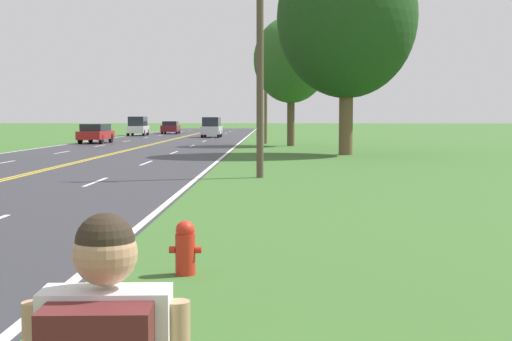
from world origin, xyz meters
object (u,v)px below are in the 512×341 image
at_px(car_red_hatchback_mid_far, 96,133).
at_px(car_maroon_sedan_horizon, 171,127).
at_px(fire_hydrant, 185,247).
at_px(car_white_van_distant, 138,126).
at_px(tree_behind_sign, 347,18).
at_px(car_silver_suv_receding, 212,127).
at_px(tree_mid_treeline, 291,60).

height_order(car_red_hatchback_mid_far, car_maroon_sedan_horizon, car_red_hatchback_mid_far).
bearing_deg(fire_hydrant, car_white_van_distant, 101.23).
height_order(tree_behind_sign, car_silver_suv_receding, tree_behind_sign).
bearing_deg(tree_behind_sign, tree_mid_treeline, 103.35).
bearing_deg(tree_mid_treeline, car_white_van_distant, 121.81).
distance_m(fire_hydrant, car_red_hatchback_mid_far, 46.23).
xyz_separation_m(tree_behind_sign, tree_mid_treeline, (-2.67, 11.23, -1.37)).
bearing_deg(tree_behind_sign, car_red_hatchback_mid_far, 138.40).
relative_size(tree_behind_sign, car_white_van_distant, 2.77).
xyz_separation_m(car_red_hatchback_mid_far, car_white_van_distant, (-0.68, 20.62, 0.22)).
bearing_deg(car_red_hatchback_mid_far, car_maroon_sedan_horizon, -0.89).
bearing_deg(car_maroon_sedan_horizon, fire_hydrant, -173.72).
height_order(fire_hydrant, car_maroon_sedan_horizon, car_maroon_sedan_horizon).
distance_m(car_silver_suv_receding, car_white_van_distant, 9.95).
bearing_deg(tree_behind_sign, car_maroon_sedan_horizon, 109.74).
height_order(tree_mid_treeline, car_silver_suv_receding, tree_mid_treeline).
xyz_separation_m(car_red_hatchback_mid_far, car_silver_suv_receding, (7.55, 15.02, 0.20)).
relative_size(tree_behind_sign, car_red_hatchback_mid_far, 2.71).
bearing_deg(car_silver_suv_receding, car_red_hatchback_mid_far, -25.67).
xyz_separation_m(car_red_hatchback_mid_far, car_maroon_sedan_horizon, (1.67, 28.35, -0.05)).
distance_m(fire_hydrant, tree_behind_sign, 30.39).
bearing_deg(car_red_hatchback_mid_far, car_white_van_distant, 4.36).
distance_m(tree_behind_sign, car_maroon_sedan_horizon, 46.97).
height_order(car_silver_suv_receding, car_maroon_sedan_horizon, car_silver_suv_receding).
relative_size(car_red_hatchback_mid_far, car_silver_suv_receding, 1.04).
bearing_deg(fire_hydrant, car_silver_suv_receding, 94.53).
bearing_deg(tree_mid_treeline, fire_hydrant, -93.46).
height_order(fire_hydrant, car_silver_suv_receding, car_silver_suv_receding).
xyz_separation_m(fire_hydrant, car_white_van_distant, (-12.95, 65.18, 0.67)).
relative_size(car_red_hatchback_mid_far, car_white_van_distant, 1.02).
relative_size(tree_mid_treeline, car_silver_suv_receding, 2.16).
xyz_separation_m(tree_behind_sign, car_maroon_sedan_horizon, (-15.71, 43.78, -6.54)).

